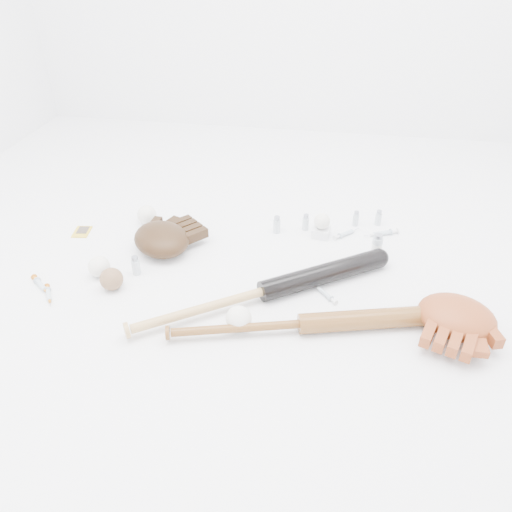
% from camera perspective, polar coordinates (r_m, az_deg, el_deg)
% --- Properties ---
extents(bat_dark, '(0.85, 0.61, 0.07)m').
position_cam_1_polar(bat_dark, '(1.66, 0.94, -4.02)').
color(bat_dark, black).
rests_on(bat_dark, ground).
extents(bat_wood, '(0.86, 0.29, 0.06)m').
position_cam_1_polar(bat_wood, '(1.54, 5.28, -7.73)').
color(bat_wood, brown).
rests_on(bat_wood, ground).
extents(glove_dark, '(0.40, 0.40, 0.10)m').
position_cam_1_polar(glove_dark, '(1.92, -10.75, 1.95)').
color(glove_dark, black).
rests_on(glove_dark, ground).
extents(glove_tan, '(0.36, 0.36, 0.10)m').
position_cam_1_polar(glove_tan, '(1.65, 21.97, -6.42)').
color(glove_tan, brown).
rests_on(glove_tan, ground).
extents(trading_card, '(0.07, 0.09, 0.00)m').
position_cam_1_polar(trading_card, '(2.15, -19.27, 2.63)').
color(trading_card, gold).
rests_on(trading_card, ground).
extents(pedestal, '(0.08, 0.08, 0.04)m').
position_cam_1_polar(pedestal, '(2.01, 7.45, 2.73)').
color(pedestal, white).
rests_on(pedestal, ground).
extents(baseball_on_pedestal, '(0.06, 0.06, 0.06)m').
position_cam_1_polar(baseball_on_pedestal, '(1.99, 7.56, 3.97)').
color(baseball_on_pedestal, white).
rests_on(baseball_on_pedestal, pedestal).
extents(baseball_left, '(0.08, 0.08, 0.08)m').
position_cam_1_polar(baseball_left, '(1.85, -17.48, -1.17)').
color(baseball_left, white).
rests_on(baseball_left, ground).
extents(baseball_upper, '(0.08, 0.08, 0.08)m').
position_cam_1_polar(baseball_upper, '(2.12, -12.36, 4.62)').
color(baseball_upper, white).
rests_on(baseball_upper, ground).
extents(baseball_mid, '(0.08, 0.08, 0.08)m').
position_cam_1_polar(baseball_mid, '(1.54, -1.99, -7.16)').
color(baseball_mid, white).
rests_on(baseball_mid, ground).
extents(baseball_aged, '(0.08, 0.08, 0.08)m').
position_cam_1_polar(baseball_aged, '(1.77, -16.19, -2.55)').
color(baseball_aged, brown).
rests_on(baseball_aged, ground).
extents(syringe_0, '(0.10, 0.12, 0.02)m').
position_cam_1_polar(syringe_0, '(1.82, -22.62, -4.15)').
color(syringe_0, '#ADBCC6').
rests_on(syringe_0, ground).
extents(syringe_1, '(0.11, 0.12, 0.02)m').
position_cam_1_polar(syringe_1, '(1.70, 7.92, -4.32)').
color(syringe_1, '#ADBCC6').
rests_on(syringe_1, ground).
extents(syringe_2, '(0.12, 0.12, 0.02)m').
position_cam_1_polar(syringe_2, '(2.04, 10.25, 2.55)').
color(syringe_2, '#ADBCC6').
rests_on(syringe_2, ground).
extents(syringe_3, '(0.09, 0.15, 0.02)m').
position_cam_1_polar(syringe_3, '(1.66, 19.53, -7.39)').
color(syringe_3, '#ADBCC6').
rests_on(syringe_3, ground).
extents(syringe_4, '(0.16, 0.09, 0.02)m').
position_cam_1_polar(syringe_4, '(2.07, 14.23, 2.54)').
color(syringe_4, '#ADBCC6').
rests_on(syringe_4, ground).
extents(syringe_5, '(0.13, 0.12, 0.02)m').
position_cam_1_polar(syringe_5, '(1.88, -23.36, -3.07)').
color(syringe_5, '#ADBCC6').
rests_on(syringe_5, ground).
extents(vial_0, '(0.02, 0.02, 0.06)m').
position_cam_1_polar(vial_0, '(2.10, 11.34, 4.23)').
color(vial_0, '#B5C0C6').
rests_on(vial_0, ground).
extents(vial_1, '(0.03, 0.03, 0.07)m').
position_cam_1_polar(vial_1, '(2.13, 13.82, 4.28)').
color(vial_1, '#B5C0C6').
rests_on(vial_1, ground).
extents(vial_2, '(0.03, 0.03, 0.07)m').
position_cam_1_polar(vial_2, '(2.01, 2.40, 3.62)').
color(vial_2, '#B5C0C6').
rests_on(vial_2, ground).
extents(vial_3, '(0.04, 0.04, 0.09)m').
position_cam_1_polar(vial_3, '(1.92, 13.67, 1.22)').
color(vial_3, '#B5C0C6').
rests_on(vial_3, ground).
extents(vial_4, '(0.03, 0.03, 0.07)m').
position_cam_1_polar(vial_4, '(1.82, -13.58, -1.04)').
color(vial_4, '#B5C0C6').
rests_on(vial_4, ground).
extents(vial_5, '(0.03, 0.03, 0.07)m').
position_cam_1_polar(vial_5, '(2.04, 5.71, 3.88)').
color(vial_5, '#B5C0C6').
rests_on(vial_5, ground).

